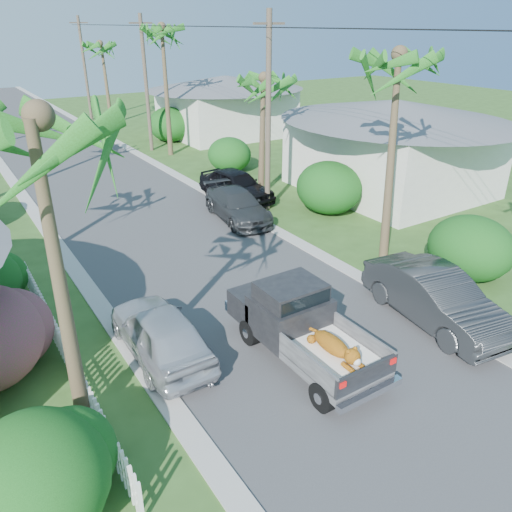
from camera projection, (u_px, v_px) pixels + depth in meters
ground at (375, 401)px, 12.27m from camera, size 120.00×120.00×0.00m
road at (86, 171)px, 31.26m from camera, size 8.00×100.00×0.02m
curb_left at (12, 181)px, 29.14m from camera, size 0.60×100.00×0.06m
curb_right at (151, 161)px, 33.37m from camera, size 0.60×100.00×0.06m
pickup_truck at (296, 321)px, 13.69m from camera, size 1.98×5.12×2.06m
parked_car_rn at (435, 298)px, 15.21m from camera, size 2.42×5.25×1.67m
parked_car_rm at (237, 206)px, 23.29m from camera, size 2.49×4.92×1.37m
parked_car_rf at (236, 185)px, 25.79m from camera, size 2.48×4.88×1.59m
parked_car_ln at (160, 333)px, 13.65m from camera, size 1.85×4.44×1.50m
palm_l_a at (28, 120)px, 8.55m from camera, size 4.40×4.40×8.20m
palm_r_a at (403, 56)px, 16.77m from camera, size 4.40×4.40×8.70m
palm_r_b at (262, 79)px, 24.38m from camera, size 4.40×4.40×7.20m
palm_r_c at (162, 28)px, 31.62m from camera, size 4.40×4.40×9.40m
palm_r_d at (101, 44)px, 42.99m from camera, size 4.40×4.40×8.00m
shrub_l_a at (36, 478)px, 8.88m from camera, size 2.60×2.86×2.20m
shrub_r_a at (471, 248)px, 17.80m from camera, size 2.80×3.08×2.30m
shrub_r_b at (329, 188)px, 23.93m from camera, size 3.00×3.30×2.50m
shrub_r_c at (229, 155)px, 30.71m from camera, size 2.60×2.86×2.10m
shrub_r_d at (170, 124)px, 38.45m from camera, size 3.20×3.52×2.60m
picket_fence at (65, 351)px, 13.29m from camera, size 0.10×11.00×1.00m
house_right_near at (392, 150)px, 26.84m from camera, size 8.00×9.00×4.80m
house_right_far at (226, 108)px, 40.55m from camera, size 9.00×8.00×4.60m
utility_pole_b at (268, 114)px, 22.94m from camera, size 1.60×0.26×9.00m
utility_pole_c at (146, 84)px, 34.34m from camera, size 1.60×0.26×9.00m
utility_pole_d at (85, 68)px, 45.74m from camera, size 1.60×0.26×9.00m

